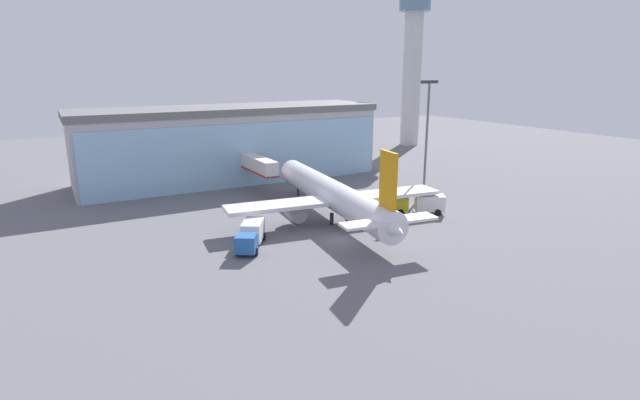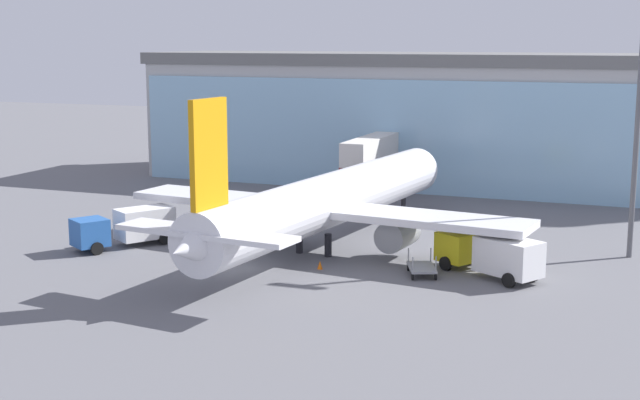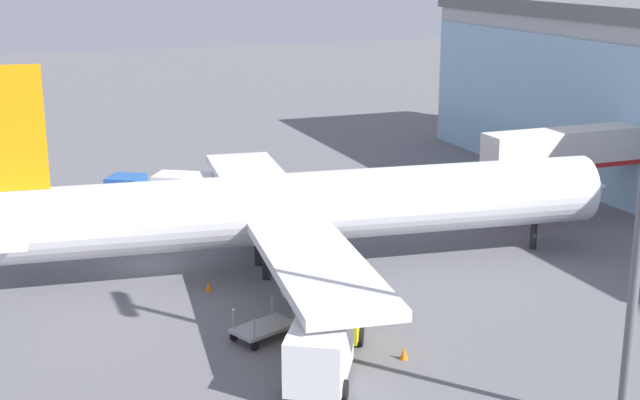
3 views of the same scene
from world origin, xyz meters
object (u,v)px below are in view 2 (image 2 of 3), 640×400
(airplane, at_px, (327,201))
(safety_cone_nose, at_px, (320,265))
(safety_cone_wingtip, at_px, (501,259))
(catering_truck, at_px, (127,226))
(baggage_cart, at_px, (422,268))
(apron_light_mast, at_px, (639,99))
(jet_bridge, at_px, (377,150))
(fuel_truck, at_px, (491,254))

(airplane, bearing_deg, safety_cone_nose, -157.12)
(safety_cone_wingtip, bearing_deg, catering_truck, -170.15)
(airplane, distance_m, catering_truck, 14.50)
(baggage_cart, bearing_deg, apron_light_mast, 106.58)
(apron_light_mast, bearing_deg, catering_truck, -164.69)
(jet_bridge, height_order, fuel_truck, jet_bridge)
(catering_truck, distance_m, baggage_cart, 21.81)
(safety_cone_wingtip, bearing_deg, baggage_cart, -130.98)
(jet_bridge, bearing_deg, baggage_cart, -156.58)
(airplane, distance_m, safety_cone_wingtip, 12.72)
(fuel_truck, bearing_deg, baggage_cart, 48.07)
(jet_bridge, height_order, safety_cone_wingtip, jet_bridge)
(baggage_cart, xyz_separation_m, safety_cone_wingtip, (4.23, 4.87, -0.23))
(fuel_truck, relative_size, baggage_cart, 2.31)
(apron_light_mast, xyz_separation_m, safety_cone_nose, (-18.74, -10.45, -10.53))
(catering_truck, bearing_deg, jet_bridge, -170.94)
(jet_bridge, relative_size, baggage_cart, 4.54)
(jet_bridge, bearing_deg, apron_light_mast, -124.24)
(baggage_cart, bearing_deg, safety_cone_nose, -104.82)
(apron_light_mast, relative_size, catering_truck, 2.47)
(safety_cone_nose, relative_size, safety_cone_wingtip, 1.00)
(jet_bridge, relative_size, airplane, 0.40)
(safety_cone_nose, distance_m, safety_cone_wingtip, 12.20)
(apron_light_mast, height_order, safety_cone_wingtip, apron_light_mast)
(fuel_truck, bearing_deg, catering_truck, 32.97)
(airplane, bearing_deg, fuel_truck, -98.12)
(apron_light_mast, relative_size, airplane, 0.50)
(catering_truck, bearing_deg, baggage_cart, 121.67)
(jet_bridge, distance_m, catering_truck, 27.69)
(catering_truck, bearing_deg, safety_cone_nose, 118.24)
(airplane, height_order, fuel_truck, airplane)
(jet_bridge, distance_m, safety_cone_wingtip, 25.94)
(apron_light_mast, bearing_deg, safety_cone_nose, -150.84)
(fuel_truck, height_order, baggage_cart, fuel_truck)
(jet_bridge, relative_size, fuel_truck, 1.96)
(catering_truck, distance_m, safety_cone_nose, 15.31)
(catering_truck, relative_size, safety_cone_nose, 13.34)
(apron_light_mast, xyz_separation_m, catering_truck, (-33.95, -9.29, -9.34))
(jet_bridge, distance_m, safety_cone_nose, 27.06)
(apron_light_mast, height_order, fuel_truck, apron_light_mast)
(catering_truck, distance_m, safety_cone_wingtip, 26.43)
(jet_bridge, relative_size, apron_light_mast, 0.80)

